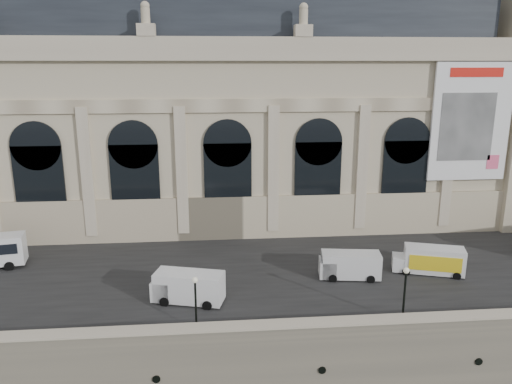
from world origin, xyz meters
TOP-DOWN VIEW (x-y plane):
  - quay at (0.00, 35.00)m, footprint 160.00×70.00m
  - street at (0.00, 14.00)m, footprint 160.00×24.00m
  - parapet at (0.00, 0.60)m, footprint 160.00×1.40m
  - museum at (-5.98, 30.86)m, footprint 69.00×18.70m
  - van_b at (-8.17, 6.99)m, footprint 6.27×3.68m
  - van_c at (6.52, 10.44)m, footprint 5.80×2.89m
  - box_truck at (14.62, 10.81)m, footprint 6.79×3.89m
  - lamp_left at (-7.14, 2.29)m, footprint 0.44×0.44m
  - lamp_right at (8.68, 2.09)m, footprint 0.46×0.46m

SIDE VIEW (x-z plane):
  - quay at x=0.00m, z-range 0.00..6.00m
  - street at x=0.00m, z-range 6.00..6.06m
  - parapet at x=0.00m, z-range 6.01..7.22m
  - van_c at x=6.52m, z-range 6.03..8.50m
  - box_truck at x=14.62m, z-range 6.01..8.62m
  - van_b at x=-8.17m, z-range 6.03..8.65m
  - lamp_left at x=-7.14m, z-range 5.99..10.29m
  - lamp_right at x=8.68m, z-range 5.99..10.51m
  - museum at x=-5.98m, z-range 5.17..34.27m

